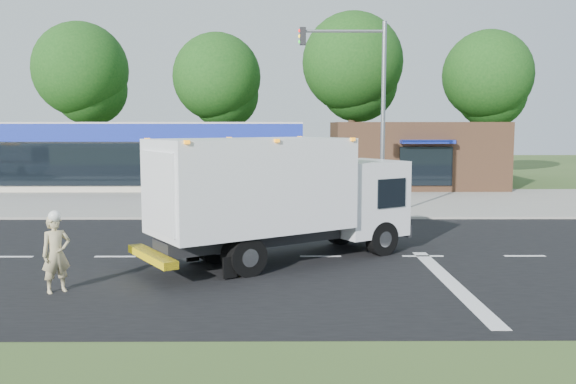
{
  "coord_description": "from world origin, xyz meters",
  "views": [
    {
      "loc": [
        -1.08,
        -17.49,
        3.85
      ],
      "look_at": [
        -0.94,
        1.9,
        1.7
      ],
      "focal_mm": 38.0,
      "sensor_mm": 36.0,
      "label": 1
    }
  ],
  "objects": [
    {
      "name": "retail_strip_mall",
      "position": [
        -9.0,
        19.93,
        2.01
      ],
      "size": [
        18.0,
        6.2,
        4.0
      ],
      "color": "beige",
      "rests_on": "ground"
    },
    {
      "name": "parking_apron",
      "position": [
        0.0,
        14.0,
        0.01
      ],
      "size": [
        60.0,
        9.0,
        0.02
      ],
      "primitive_type": "cube",
      "color": "gray",
      "rests_on": "ground"
    },
    {
      "name": "sidewalk",
      "position": [
        0.0,
        8.2,
        0.06
      ],
      "size": [
        60.0,
        2.4,
        0.12
      ],
      "primitive_type": "cube",
      "color": "gray",
      "rests_on": "ground"
    },
    {
      "name": "brown_storefront",
      "position": [
        7.0,
        19.98,
        2.0
      ],
      "size": [
        10.0,
        6.7,
        4.0
      ],
      "color": "#382316",
      "rests_on": "ground"
    },
    {
      "name": "traffic_signal_pole",
      "position": [
        2.35,
        7.6,
        4.92
      ],
      "size": [
        3.51,
        0.25,
        8.0
      ],
      "color": "gray",
      "rests_on": "ground"
    },
    {
      "name": "ground",
      "position": [
        0.0,
        0.0,
        0.0
      ],
      "size": [
        120.0,
        120.0,
        0.0
      ],
      "primitive_type": "plane",
      "color": "#385123",
      "rests_on": "ground"
    },
    {
      "name": "ems_box_truck",
      "position": [
        -1.22,
        -0.57,
        2.01
      ],
      "size": [
        7.95,
        6.27,
        3.49
      ],
      "rotation": [
        0.0,
        0.0,
        0.57
      ],
      "color": "black",
      "rests_on": "ground"
    },
    {
      "name": "background_trees",
      "position": [
        -0.85,
        28.16,
        7.38
      ],
      "size": [
        36.77,
        7.39,
        12.1
      ],
      "color": "#332114",
      "rests_on": "ground"
    },
    {
      "name": "lane_markings",
      "position": [
        1.35,
        -1.35,
        0.02
      ],
      "size": [
        55.2,
        7.0,
        0.01
      ],
      "color": "silver",
      "rests_on": "road_asphalt"
    },
    {
      "name": "emergency_worker",
      "position": [
        -6.3,
        -3.76,
        0.94
      ],
      "size": [
        0.78,
        0.75,
        1.91
      ],
      "rotation": [
        0.0,
        0.0,
        0.68
      ],
      "color": "tan",
      "rests_on": "ground"
    },
    {
      "name": "road_asphalt",
      "position": [
        0.0,
        0.0,
        0.0
      ],
      "size": [
        60.0,
        14.0,
        0.02
      ],
      "primitive_type": "cube",
      "color": "black",
      "rests_on": "ground"
    }
  ]
}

